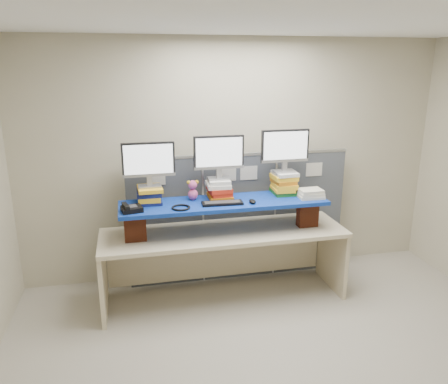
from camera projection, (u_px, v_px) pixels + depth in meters
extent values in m
cube|color=beige|center=(298.00, 215.00, 3.29)|extent=(5.00, 4.00, 2.80)
cube|color=#B3AC9C|center=(290.00, 371.00, 3.69)|extent=(5.00, 4.00, 0.01)
cube|color=white|center=(308.00, 17.00, 2.90)|extent=(5.00, 4.00, 0.01)
cube|color=#41454D|center=(165.00, 224.00, 4.97)|extent=(0.85, 0.05, 1.50)
cube|color=#41454D|center=(239.00, 218.00, 5.14)|extent=(0.85, 0.05, 1.50)
cube|color=#41454D|center=(308.00, 213.00, 5.32)|extent=(0.85, 0.05, 1.50)
cube|color=#B9BCC0|center=(240.00, 154.00, 4.93)|extent=(2.60, 0.06, 0.03)
cube|color=silver|center=(156.00, 178.00, 4.77)|extent=(0.20, 0.00, 0.16)
cube|color=silver|center=(227.00, 174.00, 4.93)|extent=(0.20, 0.00, 0.16)
cube|color=silver|center=(249.00, 173.00, 4.98)|extent=(0.20, 0.00, 0.16)
cube|color=silver|center=(314.00, 169.00, 5.15)|extent=(0.20, 0.00, 0.16)
cube|color=beige|center=(224.00, 233.00, 4.64)|extent=(2.60, 0.78, 0.04)
cube|color=beige|center=(103.00, 279.00, 4.48)|extent=(0.05, 0.70, 0.75)
cube|color=beige|center=(332.00, 256.00, 5.03)|extent=(0.05, 0.70, 0.75)
cube|color=maroon|center=(135.00, 227.00, 4.35)|extent=(0.22, 0.12, 0.29)
cube|color=maroon|center=(308.00, 213.00, 4.74)|extent=(0.22, 0.12, 0.29)
cube|color=navy|center=(224.00, 203.00, 4.55)|extent=(2.16, 0.55, 0.04)
cube|color=#101848|center=(151.00, 201.00, 4.48)|extent=(0.23, 0.26, 0.03)
cube|color=yellow|center=(149.00, 197.00, 4.49)|extent=(0.24, 0.31, 0.05)
cube|color=#101848|center=(149.00, 193.00, 4.47)|extent=(0.25, 0.29, 0.05)
cube|color=yellow|center=(150.00, 189.00, 4.45)|extent=(0.25, 0.30, 0.04)
cube|color=#C77112|center=(220.00, 196.00, 4.64)|extent=(0.24, 0.28, 0.04)
cube|color=red|center=(220.00, 193.00, 4.63)|extent=(0.22, 0.28, 0.04)
cube|color=red|center=(219.00, 189.00, 4.62)|extent=(0.24, 0.30, 0.05)
cube|color=silver|center=(218.00, 185.00, 4.61)|extent=(0.25, 0.30, 0.04)
cube|color=silver|center=(219.00, 181.00, 4.59)|extent=(0.23, 0.27, 0.04)
cube|color=#19601C|center=(283.00, 192.00, 4.81)|extent=(0.24, 0.29, 0.04)
cube|color=yellow|center=(283.00, 189.00, 4.78)|extent=(0.22, 0.28, 0.03)
cube|color=yellow|center=(284.00, 185.00, 4.77)|extent=(0.24, 0.28, 0.05)
cube|color=#C77112|center=(283.00, 181.00, 4.76)|extent=(0.23, 0.29, 0.04)
cube|color=yellow|center=(284.00, 177.00, 4.75)|extent=(0.25, 0.27, 0.05)
cube|color=silver|center=(285.00, 173.00, 4.74)|extent=(0.25, 0.28, 0.04)
cube|color=#9B9B9F|center=(150.00, 186.00, 4.45)|extent=(0.23, 0.15, 0.02)
cube|color=#9B9B9F|center=(149.00, 181.00, 4.43)|extent=(0.05, 0.04, 0.10)
cube|color=black|center=(148.00, 159.00, 4.37)|extent=(0.53, 0.04, 0.35)
cube|color=silver|center=(149.00, 160.00, 4.35)|extent=(0.49, 0.01, 0.31)
cube|color=#9B9B9F|center=(219.00, 178.00, 4.59)|extent=(0.23, 0.15, 0.02)
cube|color=#9B9B9F|center=(219.00, 173.00, 4.57)|extent=(0.05, 0.04, 0.10)
cube|color=black|center=(219.00, 152.00, 4.51)|extent=(0.53, 0.04, 0.35)
cube|color=silver|center=(219.00, 153.00, 4.49)|extent=(0.49, 0.01, 0.31)
cube|color=#9B9B9F|center=(284.00, 171.00, 4.73)|extent=(0.23, 0.15, 0.02)
cube|color=#9B9B9F|center=(284.00, 166.00, 4.71)|extent=(0.05, 0.04, 0.10)
cube|color=black|center=(285.00, 146.00, 4.65)|extent=(0.53, 0.04, 0.35)
cube|color=silver|center=(286.00, 146.00, 4.63)|extent=(0.49, 0.01, 0.31)
cube|color=black|center=(222.00, 203.00, 4.44)|extent=(0.42, 0.16, 0.02)
cube|color=#2E2E30|center=(222.00, 202.00, 4.44)|extent=(0.37, 0.11, 0.00)
ellipsoid|color=black|center=(252.00, 201.00, 4.48)|extent=(0.08, 0.13, 0.04)
cube|color=black|center=(132.00, 209.00, 4.22)|extent=(0.22, 0.21, 0.05)
cube|color=#2E2E30|center=(132.00, 206.00, 4.22)|extent=(0.11, 0.11, 0.01)
cube|color=black|center=(126.00, 206.00, 4.19)|extent=(0.08, 0.18, 0.03)
torus|color=black|center=(181.00, 208.00, 4.31)|extent=(0.21, 0.21, 0.02)
ellipsoid|color=#D04F8B|center=(193.00, 195.00, 4.57)|extent=(0.10, 0.09, 0.12)
sphere|color=#D04F8B|center=(193.00, 185.00, 4.54)|extent=(0.09, 0.09, 0.09)
sphere|color=gold|center=(189.00, 182.00, 4.52)|extent=(0.04, 0.04, 0.04)
sphere|color=gold|center=(197.00, 182.00, 4.54)|extent=(0.04, 0.04, 0.04)
cube|color=beige|center=(310.00, 196.00, 4.66)|extent=(0.26, 0.21, 0.03)
cube|color=beige|center=(311.00, 193.00, 4.65)|extent=(0.25, 0.20, 0.03)
cube|color=beige|center=(311.00, 191.00, 4.64)|extent=(0.24, 0.19, 0.03)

